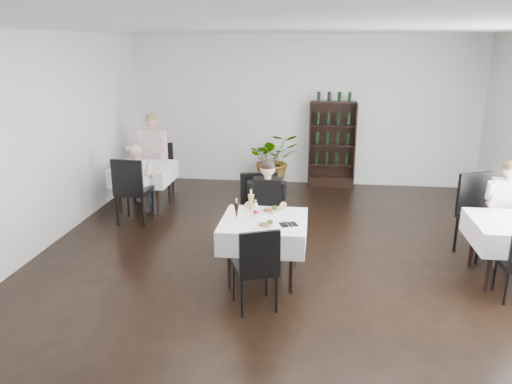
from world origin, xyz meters
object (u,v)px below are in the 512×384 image
at_px(wine_shelf, 332,145).
at_px(diner_main, 267,203).
at_px(main_table, 264,231).
at_px(potted_tree, 273,159).

distance_m(wine_shelf, diner_main, 3.87).
xyz_separation_m(main_table, potted_tree, (-0.27, 4.20, -0.07)).
distance_m(main_table, diner_main, 0.58).
bearing_deg(potted_tree, main_table, -86.31).
distance_m(wine_shelf, potted_tree, 1.21).
relative_size(wine_shelf, diner_main, 1.27).
bearing_deg(diner_main, main_table, -87.69).
bearing_deg(wine_shelf, diner_main, -103.78).
relative_size(wine_shelf, main_table, 1.70).
bearing_deg(wine_shelf, main_table, -101.78).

